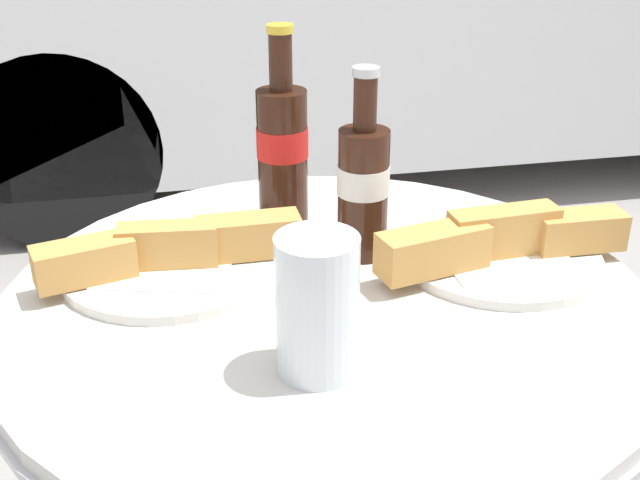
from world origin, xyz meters
TOP-DOWN VIEW (x-y plane):
  - bistro_table at (0.00, 0.00)m, footprint 0.75×0.75m
  - cola_bottle_left at (-0.01, 0.21)m, footprint 0.07×0.07m
  - cola_bottle_right at (0.06, 0.09)m, footprint 0.06×0.06m
  - drinking_glass at (-0.04, -0.14)m, footprint 0.08×0.08m
  - lunch_plate_near at (0.22, 0.03)m, footprint 0.32×0.24m
  - lunch_plate_far at (-0.17, 0.09)m, footprint 0.31×0.26m

SIDE VIEW (x-z plane):
  - bistro_table at x=0.00m, z-range 0.19..0.94m
  - lunch_plate_far at x=-0.17m, z-range 0.74..0.81m
  - lunch_plate_near at x=0.22m, z-range 0.74..0.81m
  - drinking_glass at x=-0.04m, z-range 0.75..0.89m
  - cola_bottle_right at x=0.06m, z-range 0.73..0.96m
  - cola_bottle_left at x=-0.01m, z-range 0.73..0.99m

